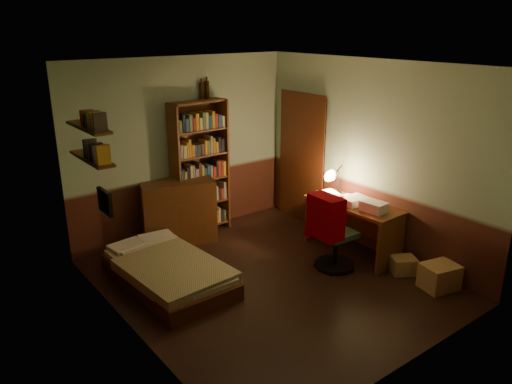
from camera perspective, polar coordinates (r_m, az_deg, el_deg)
floor at (r=6.25m, az=1.41°, el=-10.28°), size 3.50×4.00×0.02m
ceiling at (r=5.48m, az=1.64°, el=14.43°), size 3.50×4.00×0.02m
wall_back at (r=7.34m, az=-8.39°, el=4.99°), size 3.50×0.02×2.60m
wall_left at (r=4.88m, az=-14.82°, el=-2.56°), size 0.02×4.00×2.60m
wall_right at (r=6.93m, az=12.96°, el=3.88°), size 0.02×4.00×2.60m
wall_front at (r=4.45m, az=18.03°, el=-5.01°), size 3.50×0.02×2.60m
doorway at (r=7.84m, az=5.35°, el=3.72°), size 0.06×0.90×2.00m
door_trim at (r=7.82m, az=5.16°, el=3.68°), size 0.02×0.98×2.08m
bed at (r=6.18m, az=-10.08°, el=-8.07°), size 0.98×1.78×0.52m
dresser at (r=7.27m, az=-8.87°, el=-2.15°), size 1.14×0.81×0.91m
mini_stereo at (r=7.30m, az=-8.26°, el=2.23°), size 0.25×0.20×0.12m
bookshelf at (r=7.38m, az=-6.41°, el=2.67°), size 0.87×0.34×1.99m
bottle_left at (r=7.31m, az=-6.25°, el=11.42°), size 0.07×0.07×0.23m
bottle_right at (r=7.36m, az=-5.63°, el=11.56°), size 0.08×0.08×0.25m
desk at (r=6.97m, az=10.91°, el=-4.05°), size 0.62×1.37×0.72m
paper_stack at (r=6.81m, az=8.43°, el=-0.64°), size 0.31×0.37×0.13m
desk_lamp at (r=7.12m, az=9.37°, el=2.11°), size 0.23×0.23×0.59m
office_chair at (r=6.46m, az=9.17°, el=-4.59°), size 0.50×0.45×0.98m
red_jacket at (r=6.12m, az=7.12°, el=1.72°), size 0.41×0.52×0.54m
wall_shelf_lower at (r=5.82m, az=-18.26°, el=3.65°), size 0.20×0.90×0.03m
wall_shelf_upper at (r=5.74m, az=-18.61°, el=7.02°), size 0.20×0.90×0.03m
framed_picture at (r=5.44m, az=-16.88°, el=-1.10°), size 0.04×0.32×0.26m
cardboard_box_a at (r=6.42m, az=20.24°, el=-9.04°), size 0.47×0.41×0.31m
cardboard_box_b at (r=6.67m, az=16.48°, el=-8.02°), size 0.38×0.36×0.21m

